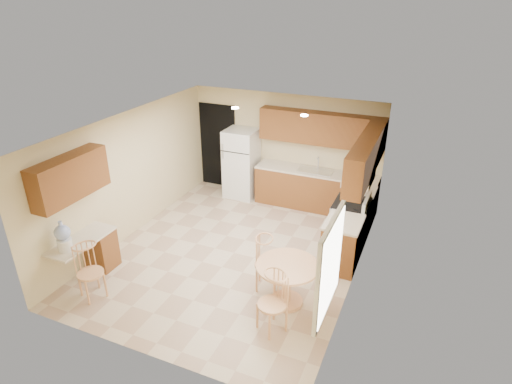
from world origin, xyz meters
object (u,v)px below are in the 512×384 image
at_px(dining_table, 287,278).
at_px(water_crock, 63,237).
at_px(chair_table_b, 270,301).
at_px(refrigerator, 241,163).
at_px(chair_table_a, 265,261).
at_px(chair_desk, 85,270).
at_px(stove, 350,223).

xyz_separation_m(dining_table, water_crock, (-3.40, -1.07, 0.53)).
bearing_deg(chair_table_b, refrigerator, -28.14).
xyz_separation_m(refrigerator, chair_table_a, (1.91, -3.21, -0.25)).
xyz_separation_m(refrigerator, chair_desk, (-0.60, -4.54, -0.25)).
height_order(chair_table_b, water_crock, water_crock).
xyz_separation_m(chair_table_a, chair_table_b, (0.44, -0.90, 0.01)).
xyz_separation_m(dining_table, chair_desk, (-2.95, -1.17, 0.10)).
distance_m(refrigerator, chair_table_a, 3.74).
bearing_deg(chair_table_a, chair_table_b, 12.19).
bearing_deg(dining_table, refrigerator, 124.91).
xyz_separation_m(chair_table_a, chair_desk, (-2.51, -1.33, -0.00)).
distance_m(stove, water_crock, 5.10).
relative_size(stove, dining_table, 1.11).
bearing_deg(chair_table_b, chair_table_a, -31.97).
bearing_deg(chair_table_b, dining_table, -57.90).
distance_m(chair_table_b, water_crock, 3.44).
bearing_deg(stove, dining_table, -103.74).
bearing_deg(refrigerator, chair_table_b, -60.23).
distance_m(refrigerator, dining_table, 4.12).
xyz_separation_m(stove, chair_table_a, (-0.96, -1.99, 0.11)).
relative_size(stove, chair_table_b, 1.13).
relative_size(stove, chair_desk, 1.16).
distance_m(stove, chair_desk, 4.81).
height_order(refrigerator, water_crock, refrigerator).
xyz_separation_m(refrigerator, dining_table, (2.35, -3.37, -0.35)).
bearing_deg(refrigerator, stove, -22.99).
xyz_separation_m(chair_table_b, chair_desk, (-2.95, -0.43, -0.01)).
relative_size(chair_table_b, chair_desk, 1.02).
distance_m(refrigerator, stove, 3.14).
bearing_deg(water_crock, chair_desk, -13.43).
xyz_separation_m(refrigerator, water_crock, (-1.05, -4.43, 0.18)).
height_order(chair_desk, water_crock, water_crock).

